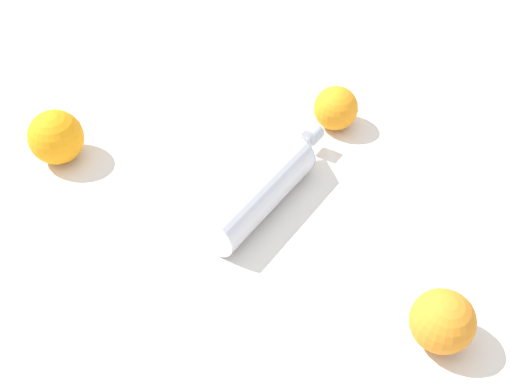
{
  "coord_description": "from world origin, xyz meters",
  "views": [
    {
      "loc": [
        0.57,
        0.09,
        0.69
      ],
      "look_at": [
        -0.04,
        -0.05,
        0.03
      ],
      "focal_mm": 46.26,
      "sensor_mm": 36.0,
      "label": 1
    }
  ],
  "objects": [
    {
      "name": "ground_plane",
      "position": [
        0.0,
        0.0,
        0.0
      ],
      "size": [
        2.4,
        2.4,
        0.0
      ],
      "primitive_type": "plane",
      "color": "silver"
    },
    {
      "name": "water_bottle",
      "position": [
        -0.06,
        -0.04,
        0.03
      ],
      "size": [
        0.26,
        0.15,
        0.07
      ],
      "rotation": [
        0.0,
        0.0,
        2.74
      ],
      "color": "silver",
      "rests_on": "ground_plane"
    },
    {
      "name": "orange_0",
      "position": [
        -0.24,
        0.04,
        0.03
      ],
      "size": [
        0.07,
        0.07,
        0.07
      ],
      "primitive_type": "sphere",
      "color": "orange",
      "rests_on": "ground_plane"
    },
    {
      "name": "orange_1",
      "position": [
        0.12,
        0.21,
        0.04
      ],
      "size": [
        0.08,
        0.08,
        0.08
      ],
      "primitive_type": "sphere",
      "color": "orange",
      "rests_on": "ground_plane"
    },
    {
      "name": "orange_2",
      "position": [
        -0.08,
        -0.36,
        0.04
      ],
      "size": [
        0.08,
        0.08,
        0.08
      ],
      "primitive_type": "sphere",
      "color": "orange",
      "rests_on": "ground_plane"
    }
  ]
}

